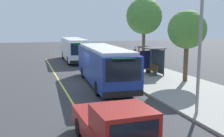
{
  "coord_description": "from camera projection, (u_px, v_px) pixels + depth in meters",
  "views": [
    {
      "loc": [
        20.32,
        -4.63,
        4.52
      ],
      "look_at": [
        3.54,
        0.7,
        1.74
      ],
      "focal_mm": 42.91,
      "sensor_mm": 36.0,
      "label": 1
    }
  ],
  "objects": [
    {
      "name": "bus_shelter",
      "position": [
        152.0,
        55.0,
        24.83
      ],
      "size": [
        2.9,
        1.6,
        2.48
      ],
      "color": "#333338",
      "rests_on": "sidewalk_curb"
    },
    {
      "name": "sidewalk_curb",
      "position": [
        158.0,
        79.0,
        23.0
      ],
      "size": [
        44.0,
        6.4,
        0.15
      ],
      "primitive_type": "cube",
      "color": "gray",
      "rests_on": "ground_plane"
    },
    {
      "name": "transit_bus_main",
      "position": [
        104.0,
        64.0,
        20.84
      ],
      "size": [
        10.83,
        3.15,
        2.95
      ],
      "color": "navy",
      "rests_on": "ground_plane"
    },
    {
      "name": "street_tree_downstreet",
      "position": [
        144.0,
        16.0,
        30.16
      ],
      "size": [
        4.07,
        4.07,
        7.55
      ],
      "color": "brown",
      "rests_on": "sidewalk_curb"
    },
    {
      "name": "street_tree_upstreet",
      "position": [
        187.0,
        30.0,
        21.07
      ],
      "size": [
        3.05,
        3.05,
        5.66
      ],
      "color": "brown",
      "rests_on": "sidewalk_curb"
    },
    {
      "name": "pedestrian_commuter",
      "position": [
        138.0,
        68.0,
        21.98
      ],
      "size": [
        0.24,
        0.4,
        1.69
      ],
      "color": "#282D47",
      "rests_on": "sidewalk_curb"
    },
    {
      "name": "waiting_bench",
      "position": [
        152.0,
        69.0,
        24.52
      ],
      "size": [
        1.6,
        0.48,
        0.95
      ],
      "color": "brown",
      "rests_on": "sidewalk_curb"
    },
    {
      "name": "utility_pole",
      "position": [
        200.0,
        50.0,
        13.18
      ],
      "size": [
        0.16,
        0.16,
        6.4
      ],
      "primitive_type": "cylinder",
      "color": "gray",
      "rests_on": "sidewalk_curb"
    },
    {
      "name": "transit_bus_second",
      "position": [
        74.0,
        49.0,
        35.2
      ],
      "size": [
        10.7,
        2.93,
        2.95
      ],
      "color": "white",
      "rests_on": "ground_plane"
    },
    {
      "name": "ground_plane",
      "position": [
        90.0,
        84.0,
        21.22
      ],
      "size": [
        120.0,
        120.0,
        0.0
      ],
      "primitive_type": "plane",
      "color": "#38383A"
    },
    {
      "name": "route_sign_post",
      "position": [
        135.0,
        59.0,
        21.45
      ],
      "size": [
        0.44,
        0.08,
        2.8
      ],
      "color": "#333338",
      "rests_on": "sidewalk_curb"
    },
    {
      "name": "pickup_truck",
      "position": [
        116.0,
        129.0,
        9.63
      ],
      "size": [
        5.47,
        2.21,
        1.85
      ],
      "color": "maroon",
      "rests_on": "ground_plane"
    },
    {
      "name": "lane_stripe_center",
      "position": [
        62.0,
        86.0,
        20.56
      ],
      "size": [
        36.0,
        0.14,
        0.01
      ],
      "primitive_type": "cube",
      "color": "#E0D64C",
      "rests_on": "ground_plane"
    }
  ]
}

